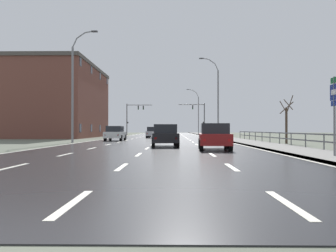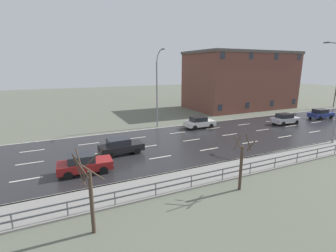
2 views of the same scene
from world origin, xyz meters
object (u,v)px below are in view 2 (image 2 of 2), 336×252
Objects in this scene: car_far_left at (321,114)px; car_near_left at (121,146)px; car_mid_centre at (200,122)px; car_distant at (84,163)px; car_near_right at (285,119)px; brick_building at (240,80)px; street_lamp_left_bank at (157,90)px.

car_near_left is at bearing -82.47° from car_far_left.
car_mid_centre is 18.11m from car_distant.
car_near_right is 1.00× the size of car_distant.
car_mid_centre is 12.88m from car_near_right.
car_far_left is (-2.60, 33.24, 0.00)m from car_near_left.
brick_building reaches higher than car_far_left.
car_near_left is 1.00× the size of car_near_right.
car_mid_centre is 0.20× the size of brick_building.
car_near_right is (6.31, 17.35, -4.26)m from street_lamp_left_bank.
car_near_left and car_mid_centre have the same top height.
car_near_left and car_distant have the same top height.
car_near_right is (0.39, -8.51, 0.00)m from car_far_left.
car_far_left and car_mid_centre have the same top height.
car_far_left is 8.52m from car_near_right.
car_far_left and car_distant have the same top height.
car_far_left is at bearing 77.12° from street_lamp_left_bank.
brick_building reaches higher than car_near_right.
car_far_left is 0.20× the size of brick_building.
car_near_left is 33.98m from brick_building.
car_near_right is 16.23m from brick_building.
car_mid_centre is 20.84m from brick_building.
car_near_left is at bearing -64.61° from car_mid_centre.
car_near_left is at bearing 132.66° from car_distant.
street_lamp_left_bank is 26.86m from car_far_left.
car_far_left is 15.88m from brick_building.
brick_building is at bearing 167.19° from car_near_right.
car_far_left is at bearing 101.82° from car_distant.
brick_building reaches higher than car_distant.
street_lamp_left_bank is 12.05m from car_near_left.
car_mid_centre is at bearing 111.03° from car_near_left.
car_near_left and car_far_left have the same top height.
car_near_right is (-2.21, 24.73, 0.00)m from car_near_left.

